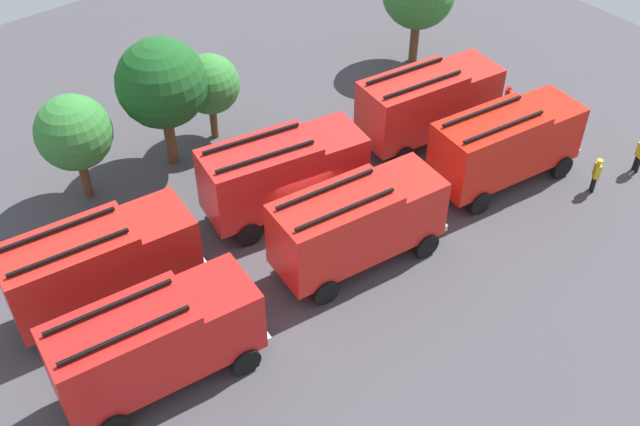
# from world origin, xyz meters

# --- Properties ---
(ground_plane) EXTENTS (54.30, 54.30, 0.00)m
(ground_plane) POSITION_xyz_m (0.00, 0.00, 0.00)
(ground_plane) COLOR #423F44
(fire_truck_0) EXTENTS (7.44, 3.46, 3.88)m
(fire_truck_0) POSITION_xyz_m (-8.91, -2.15, 2.15)
(fire_truck_0) COLOR red
(fire_truck_0) RESTS_ON ground
(fire_truck_1) EXTENTS (7.46, 3.51, 3.88)m
(fire_truck_1) POSITION_xyz_m (0.24, -2.01, 2.15)
(fire_truck_1) COLOR red
(fire_truck_1) RESTS_ON ground
(fire_truck_2) EXTENTS (7.47, 3.58, 3.88)m
(fire_truck_2) POSITION_xyz_m (8.83, -2.27, 2.15)
(fire_truck_2) COLOR red
(fire_truck_2) RESTS_ON ground
(fire_truck_3) EXTENTS (7.45, 3.47, 3.88)m
(fire_truck_3) POSITION_xyz_m (-8.61, 2.35, 2.15)
(fire_truck_3) COLOR red
(fire_truck_3) RESTS_ON ground
(fire_truck_4) EXTENTS (7.54, 3.88, 3.88)m
(fire_truck_4) POSITION_xyz_m (-0.08, 2.36, 2.15)
(fire_truck_4) COLOR red
(fire_truck_4) RESTS_ON ground
(fire_truck_5) EXTENTS (7.47, 3.57, 3.88)m
(fire_truck_5) POSITION_xyz_m (8.58, 2.25, 2.15)
(fire_truck_5) COLOR red
(fire_truck_5) RESTS_ON ground
(firefighter_0) EXTENTS (0.48, 0.38, 1.80)m
(firefighter_0) POSITION_xyz_m (13.60, -2.69, 1.02)
(firefighter_0) COLOR black
(firefighter_0) RESTS_ON ground
(firefighter_2) EXTENTS (0.46, 0.47, 1.64)m
(firefighter_2) POSITION_xyz_m (13.28, 1.14, 0.91)
(firefighter_2) COLOR black
(firefighter_2) RESTS_ON ground
(firefighter_3) EXTENTS (0.36, 0.48, 1.79)m
(firefighter_3) POSITION_xyz_m (14.35, -5.84, 1.01)
(firefighter_3) COLOR black
(firefighter_3) RESTS_ON ground
(firefighter_4) EXTENTS (0.47, 0.47, 1.73)m
(firefighter_4) POSITION_xyz_m (11.55, -5.43, 0.97)
(firefighter_4) COLOR black
(firefighter_4) RESTS_ON ground
(tree_0) EXTENTS (3.28, 3.28, 5.09)m
(tree_0) POSITION_xyz_m (-6.25, 8.81, 3.42)
(tree_0) COLOR brown
(tree_0) RESTS_ON ground
(tree_1) EXTENTS (4.08, 4.08, 6.32)m
(tree_1) POSITION_xyz_m (-1.96, 8.62, 4.26)
(tree_1) COLOR brown
(tree_1) RESTS_ON ground
(tree_2) EXTENTS (2.87, 2.87, 4.45)m
(tree_2) POSITION_xyz_m (0.67, 9.00, 3.00)
(tree_2) COLOR brown
(tree_2) RESTS_ON ground
(traffic_cone_0) EXTENTS (0.47, 0.47, 0.67)m
(traffic_cone_0) POSITION_xyz_m (4.67, 4.56, 0.33)
(traffic_cone_0) COLOR #F2600C
(traffic_cone_0) RESTS_ON ground
(traffic_cone_1) EXTENTS (0.40, 0.40, 0.57)m
(traffic_cone_1) POSITION_xyz_m (-10.14, 5.44, 0.29)
(traffic_cone_1) COLOR #F2600C
(traffic_cone_1) RESTS_ON ground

